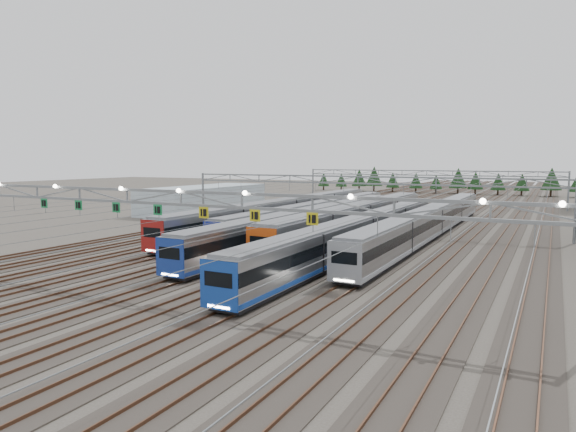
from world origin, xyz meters
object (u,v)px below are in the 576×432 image
at_px(train_b, 318,213).
at_px(gantry_near, 179,201).
at_px(gantry_mid, 358,186).
at_px(train_e, 361,233).
at_px(west_shed, 205,199).
at_px(train_f, 431,221).
at_px(train_c, 311,222).
at_px(gantry_far, 427,177).
at_px(train_a, 288,211).
at_px(train_d, 359,218).

bearing_deg(train_b, gantry_near, -80.71).
relative_size(train_b, gantry_mid, 0.97).
bearing_deg(train_e, west_shed, 145.94).
bearing_deg(train_b, gantry_mid, -7.18).
bearing_deg(train_f, train_c, -147.70).
bearing_deg(gantry_far, train_f, -76.72).
bearing_deg(west_shed, train_a, -25.61).
relative_size(train_b, gantry_near, 0.97).
bearing_deg(train_a, gantry_near, -74.18).
relative_size(train_b, train_e, 1.01).
bearing_deg(gantry_near, train_a, 105.82).
height_order(train_a, train_e, train_a).
xyz_separation_m(train_a, train_f, (22.50, -2.06, -0.11)).
xyz_separation_m(train_b, west_shed, (-29.35, 10.47, 0.45)).
relative_size(train_b, train_f, 0.87).
bearing_deg(train_c, gantry_mid, 78.63).
relative_size(train_b, gantry_far, 0.97).
bearing_deg(train_e, gantry_mid, 110.93).
bearing_deg(train_e, train_f, 73.29).
distance_m(train_c, train_e, 11.08).
bearing_deg(gantry_far, train_d, -87.45).
relative_size(train_f, gantry_mid, 1.12).
xyz_separation_m(train_c, gantry_near, (2.20, -28.93, 4.92)).
xyz_separation_m(train_b, train_c, (4.50, -12.04, 0.11)).
bearing_deg(train_a, train_c, -49.65).
xyz_separation_m(train_c, gantry_far, (2.25, 56.19, 4.22)).
height_order(train_b, gantry_near, gantry_near).
xyz_separation_m(train_f, gantry_mid, (-11.25, 2.65, 4.22)).
relative_size(train_a, west_shed, 2.04).
bearing_deg(train_d, train_e, -69.69).
bearing_deg(gantry_near, train_f, 73.22).
distance_m(train_c, train_f, 15.97).
distance_m(train_c, train_d, 7.26).
distance_m(train_a, gantry_mid, 11.99).
bearing_deg(train_f, train_b, 168.99).
xyz_separation_m(train_b, train_e, (13.50, -18.50, 0.11)).
distance_m(train_d, gantry_near, 35.03).
height_order(train_e, gantry_mid, gantry_mid).
bearing_deg(train_b, west_shed, 160.37).
bearing_deg(train_d, west_shed, 156.33).
xyz_separation_m(train_c, train_d, (4.50, 5.70, 0.17)).
xyz_separation_m(train_a, gantry_far, (11.25, 45.59, 4.12)).
relative_size(train_c, gantry_mid, 0.99).
bearing_deg(train_c, gantry_far, 87.71).
bearing_deg(train_b, train_d, -35.16).
bearing_deg(west_shed, train_e, -34.06).
bearing_deg(gantry_near, west_shed, 125.03).
relative_size(train_c, west_shed, 1.85).
bearing_deg(train_f, train_a, 174.77).
bearing_deg(train_a, gantry_mid, 3.01).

